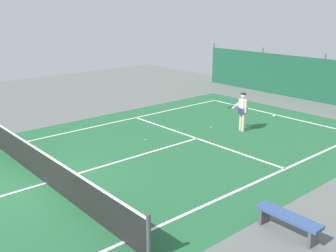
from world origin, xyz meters
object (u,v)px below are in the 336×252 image
Objects in this scene: tennis_player at (242,109)px; tennis_ball_near_player at (211,127)px; tennis_net at (45,168)px; courtside_bench at (288,219)px; parked_car at (319,77)px; tennis_ball_midcourt at (146,140)px.

tennis_ball_near_player is at bearing 51.29° from tennis_player.
tennis_net reaches higher than courtside_bench.
tennis_ball_near_player is 8.44m from courtside_bench.
courtside_bench is at bearing 26.13° from tennis_net.
tennis_net is 19.14m from parked_car.
tennis_player reaches higher than courtside_bench.
tennis_player is 24.85× the size of tennis_ball_near_player.
courtside_bench reaches higher than tennis_ball_midcourt.
tennis_net is at bearing -76.31° from tennis_ball_midcourt.
tennis_net is at bearing -85.55° from tennis_ball_near_player.
tennis_ball_near_player is 11.23m from parked_car.
tennis_net reaches higher than tennis_ball_near_player.
parked_car reaches higher than tennis_player.
courtside_bench is (6.31, 3.10, -0.14)m from tennis_net.
courtside_bench is at bearing -64.66° from parked_car.
tennis_player is 1.59m from tennis_ball_near_player.
tennis_net is 4.83m from tennis_ball_midcourt.
tennis_ball_near_player is 0.02× the size of parked_car.
courtside_bench is at bearing 155.89° from tennis_player.
tennis_net is 153.33× the size of tennis_ball_near_player.
tennis_player is 24.85× the size of tennis_ball_midcourt.
tennis_player is (0.48, 8.59, 0.45)m from tennis_net.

